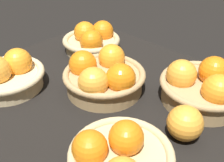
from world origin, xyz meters
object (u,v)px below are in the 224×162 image
at_px(basket_far_right, 8,75).
at_px(loose_orange_front_gap, 185,123).
at_px(basket_far_left, 118,157).
at_px(basket_near_right, 92,40).
at_px(basket_center, 103,77).
at_px(basket_near_left, 203,86).

bearing_deg(basket_far_right, loose_orange_front_gap, -160.09).
relative_size(basket_far_right, basket_far_left, 1.00).
bearing_deg(basket_far_left, basket_far_right, 0.04).
distance_m(basket_far_right, basket_near_right, 0.33).
distance_m(basket_center, basket_far_right, 0.28).
xyz_separation_m(basket_far_left, basket_near_left, (-0.01, -0.33, 0.01)).
relative_size(basket_far_left, basket_near_left, 0.91).
bearing_deg(basket_near_right, basket_far_right, 90.50).
height_order(basket_center, basket_near_left, basket_near_left).
bearing_deg(basket_near_left, loose_orange_front_gap, 103.85).
bearing_deg(basket_center, basket_far_left, 141.25).
xyz_separation_m(basket_near_left, loose_orange_front_gap, (-0.04, 0.15, -0.01)).
distance_m(basket_far_left, basket_near_right, 0.55).
relative_size(basket_center, basket_near_left, 1.01).
height_order(basket_near_left, loose_orange_front_gap, basket_near_left).
relative_size(basket_center, basket_far_right, 1.11).
xyz_separation_m(basket_center, loose_orange_front_gap, (-0.27, 0.00, -0.01)).
height_order(basket_far_right, basket_near_right, basket_far_right).
height_order(basket_center, basket_far_right, basket_center).
bearing_deg(loose_orange_front_gap, basket_far_right, 19.91).
xyz_separation_m(basket_near_right, loose_orange_front_gap, (-0.48, 0.16, -0.00)).
height_order(basket_center, basket_near_right, basket_center).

